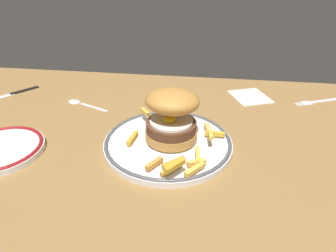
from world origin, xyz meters
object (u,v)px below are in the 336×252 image
(burger, at_px, (172,114))
(fork, at_px, (317,101))
(side_plate, at_px, (0,149))
(napkin, at_px, (250,96))
(knife, at_px, (12,93))
(dinner_plate, at_px, (168,142))
(spoon, at_px, (78,102))

(burger, xyz_separation_m, fork, (0.36, 0.26, -0.07))
(side_plate, bearing_deg, fork, 25.92)
(fork, relative_size, napkin, 1.31)
(fork, distance_m, napkin, 0.18)
(burger, bearing_deg, side_plate, -166.24)
(burger, distance_m, napkin, 0.33)
(knife, xyz_separation_m, napkin, (0.67, 0.08, -0.00))
(dinner_plate, distance_m, side_plate, 0.33)
(dinner_plate, distance_m, burger, 0.06)
(fork, distance_m, knife, 0.85)
(dinner_plate, distance_m, napkin, 0.33)
(napkin, bearing_deg, spoon, -167.15)
(side_plate, bearing_deg, spoon, 76.59)
(knife, height_order, napkin, knife)
(burger, relative_size, side_plate, 0.81)
(burger, bearing_deg, spoon, 149.70)
(fork, xyz_separation_m, napkin, (-0.18, 0.01, 0.00))
(spoon, bearing_deg, fork, 8.66)
(dinner_plate, height_order, napkin, dinner_plate)
(knife, relative_size, spoon, 1.18)
(dinner_plate, bearing_deg, napkin, 54.69)
(side_plate, distance_m, knife, 0.31)
(dinner_plate, bearing_deg, burger, 54.40)
(burger, xyz_separation_m, napkin, (0.19, 0.26, -0.07))
(side_plate, xyz_separation_m, spoon, (0.06, 0.24, -0.00))
(dinner_plate, relative_size, burger, 1.94)
(burger, height_order, napkin, burger)
(spoon, distance_m, napkin, 0.47)
(knife, distance_m, spoon, 0.21)
(knife, bearing_deg, spoon, -7.87)
(dinner_plate, height_order, side_plate, same)
(side_plate, relative_size, knife, 1.08)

